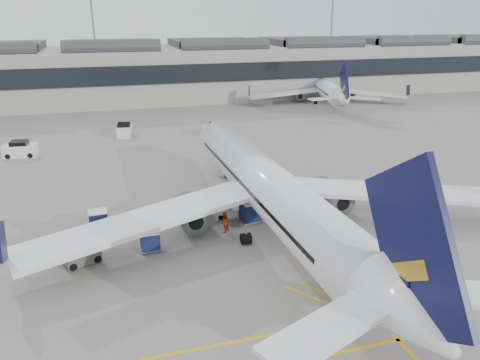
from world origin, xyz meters
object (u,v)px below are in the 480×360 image
object	(u,v)px
airliner_main	(271,191)
baggage_cart_a	(251,211)
pushback_tug	(81,255)
belt_loader	(233,209)
ramp_agent_b	(224,222)
ramp_agent_a	(214,202)

from	to	relation	value
airliner_main	baggage_cart_a	xyz separation A→B (m)	(-1.13, 1.81, -2.47)
baggage_cart_a	pushback_tug	xyz separation A→B (m)	(-14.26, -3.40, -0.40)
belt_loader	ramp_agent_b	world-z (taller)	belt_loader
belt_loader	ramp_agent_b	xyz separation A→B (m)	(-1.69, -3.19, 0.31)
ramp_agent_a	ramp_agent_b	distance (m)	4.67
airliner_main	belt_loader	bearing A→B (deg)	120.25
ramp_agent_b	pushback_tug	xyz separation A→B (m)	(-11.49, -2.07, -0.26)
ramp_agent_a	pushback_tug	xyz separation A→B (m)	(-11.67, -6.74, -0.24)
belt_loader	pushback_tug	world-z (taller)	belt_loader
belt_loader	pushback_tug	distance (m)	14.19
belt_loader	ramp_agent_b	size ratio (longest dim) A/B	2.73
airliner_main	pushback_tug	size ratio (longest dim) A/B	15.30
baggage_cart_a	ramp_agent_b	distance (m)	3.07
airliner_main	ramp_agent_b	distance (m)	4.72
airliner_main	ramp_agent_b	bearing A→B (deg)	172.06
baggage_cart_a	pushback_tug	distance (m)	14.66
ramp_agent_b	pushback_tug	world-z (taller)	ramp_agent_b
airliner_main	belt_loader	xyz separation A→B (m)	(-2.21, 3.68, -2.93)
belt_loader	ramp_agent_a	world-z (taller)	belt_loader
baggage_cart_a	ramp_agent_b	world-z (taller)	baggage_cart_a
belt_loader	ramp_agent_b	bearing A→B (deg)	-116.39
airliner_main	pushback_tug	world-z (taller)	airliner_main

